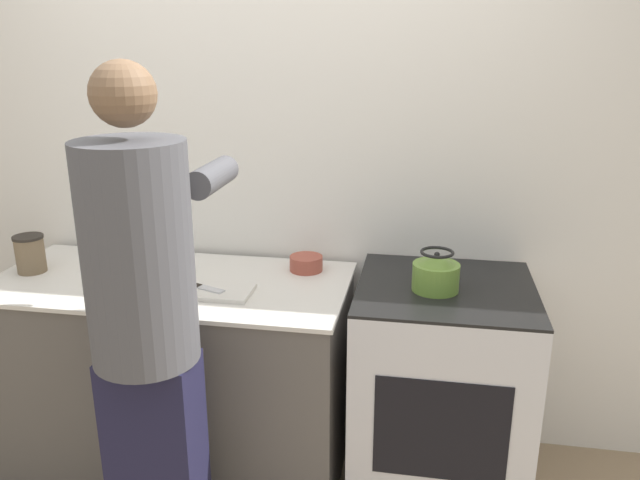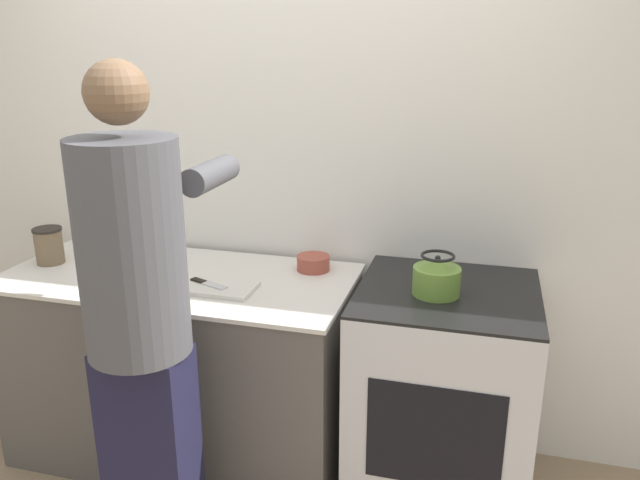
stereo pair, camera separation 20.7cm
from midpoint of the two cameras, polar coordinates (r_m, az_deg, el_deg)
wall_back at (r=2.88m, az=-0.96°, el=6.68°), size 8.00×0.05×2.60m
counter at (r=2.95m, az=-10.37°, el=-11.24°), size 1.53×0.72×0.88m
oven at (r=2.68m, az=13.26°, el=-13.88°), size 0.69×0.68×0.94m
person at (r=2.15m, az=-13.51°, el=-6.76°), size 0.39×0.63×1.81m
cutting_board at (r=2.59m, az=-7.79°, el=-4.30°), size 0.38×0.19×0.02m
knife at (r=2.59m, az=-8.01°, el=-3.99°), size 0.19×0.10×0.01m
kettle at (r=2.41m, az=13.06°, el=-3.40°), size 0.18×0.18×0.16m
bowl_prep at (r=2.76m, az=1.52°, el=-2.15°), size 0.15×0.15×0.07m
canister_jar at (r=3.05m, az=-21.79°, el=-0.50°), size 0.13×0.13×0.17m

